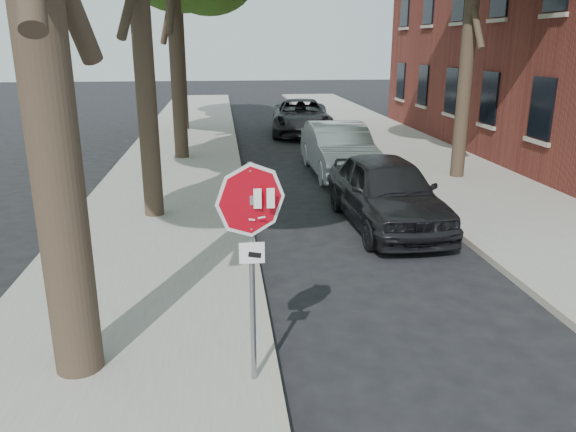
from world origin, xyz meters
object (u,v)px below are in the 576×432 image
object	(u,v)px
car_a	(387,192)
car_d	(301,117)
stop_sign	(251,233)
car_b	(339,149)

from	to	relation	value
car_a	car_d	world-z (taller)	car_a
stop_sign	car_a	size ratio (longest dim) A/B	0.56
stop_sign	car_a	distance (m)	6.87
stop_sign	car_d	xyz separation A→B (m)	(3.30, 19.52, -1.17)
stop_sign	car_a	world-z (taller)	stop_sign
car_b	car_d	bearing A→B (deg)	89.27
car_d	car_b	bearing A→B (deg)	-84.35
car_a	car_d	size ratio (longest dim) A/B	0.83
stop_sign	car_b	bearing A→B (deg)	73.51
stop_sign	car_d	bearing A→B (deg)	80.41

